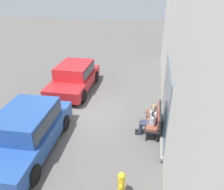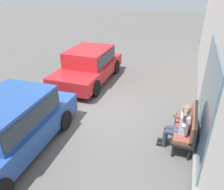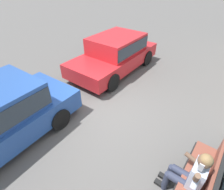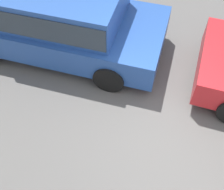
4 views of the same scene
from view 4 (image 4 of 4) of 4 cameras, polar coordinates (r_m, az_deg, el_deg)
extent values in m
plane|color=#565451|center=(5.05, 11.67, -7.61)|extent=(60.00, 60.00, 0.00)
cube|color=#23478E|center=(6.08, -10.70, 13.43)|extent=(4.40, 2.04, 0.58)
cube|color=#23478E|center=(5.65, -10.00, 18.01)|extent=(2.32, 1.72, 0.66)
cube|color=#28333D|center=(5.65, -10.00, 18.01)|extent=(2.28, 1.76, 0.46)
cylinder|color=black|center=(7.40, -17.70, 17.76)|extent=(0.61, 0.21, 0.60)
cylinder|color=black|center=(5.27, -0.58, 3.37)|extent=(0.61, 0.21, 0.60)
cylinder|color=black|center=(6.51, 3.95, 14.85)|extent=(0.61, 0.21, 0.60)
camera|label=1|loc=(7.91, -83.56, 18.51)|focal=35.00mm
camera|label=2|loc=(5.83, -75.89, 12.75)|focal=35.00mm
camera|label=3|loc=(3.05, -67.90, 6.21)|focal=28.00mm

